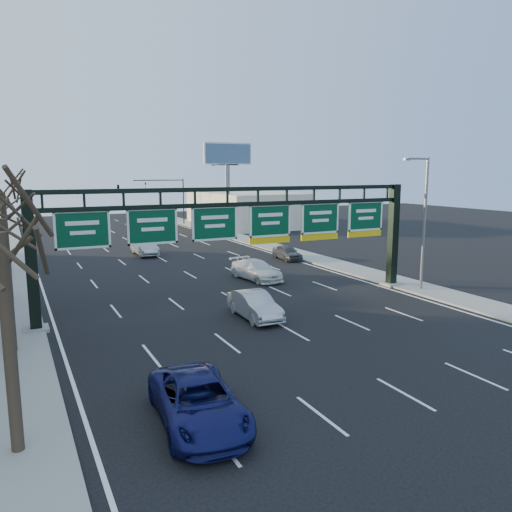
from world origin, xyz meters
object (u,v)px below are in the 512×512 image
sign_gantry (245,229)px  car_silver_sedan (255,305)px  car_white_wagon (256,270)px  car_blue_suv (198,402)px

sign_gantry → car_silver_sedan: (-0.82, -2.90, -3.89)m
sign_gantry → car_white_wagon: bearing=58.2°
car_silver_sedan → sign_gantry: bearing=75.1°
sign_gantry → car_blue_suv: bearing=-121.2°
car_blue_suv → car_silver_sedan: (6.87, 9.79, -0.02)m
car_blue_suv → sign_gantry: bearing=64.2°
car_blue_suv → car_silver_sedan: car_blue_suv is taller
car_blue_suv → car_white_wagon: 21.99m
sign_gantry → car_silver_sedan: bearing=-105.8°
sign_gantry → car_silver_sedan: size_ratio=5.49×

